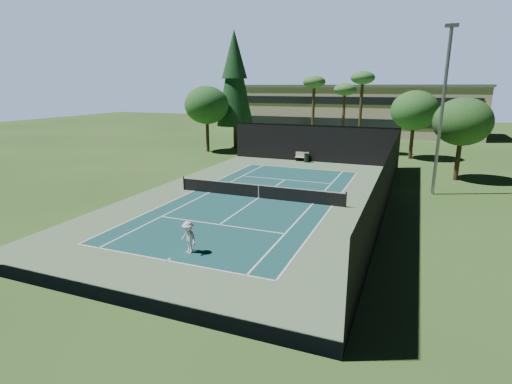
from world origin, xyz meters
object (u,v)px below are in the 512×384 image
player (188,237)px  tennis_ball_a (131,245)px  park_bench (302,156)px  tennis_ball_c (279,187)px  tennis_ball_d (203,180)px  tennis_net (259,191)px  tennis_ball_b (223,187)px  trash_bin (306,158)px

player → tennis_ball_a: player is taller
tennis_ball_a → park_bench: (1.73, 26.81, 0.52)m
tennis_ball_c → tennis_ball_d: (-7.10, -0.03, 0.00)m
tennis_net → park_bench: bearing=93.8°
tennis_net → park_bench: tennis_net is taller
player → tennis_ball_b: player is taller
tennis_ball_a → tennis_ball_d: tennis_ball_d is taller
tennis_ball_b → tennis_ball_a: bearing=-84.9°
tennis_ball_a → tennis_ball_b: 13.12m
tennis_ball_c → trash_bin: trash_bin is taller
tennis_ball_a → tennis_ball_c: (3.18, 14.58, 0.00)m
tennis_ball_a → tennis_ball_d: (-3.92, 14.55, 0.01)m
player → tennis_ball_c: player is taller
tennis_net → trash_bin: 15.34m
tennis_ball_c → park_bench: 12.33m
tennis_ball_b → park_bench: size_ratio=0.04×
tennis_ball_b → trash_bin: trash_bin is taller
tennis_ball_a → tennis_ball_c: 14.92m
tennis_ball_b → tennis_ball_c: 4.60m
tennis_ball_a → trash_bin: (2.35, 26.35, 0.45)m
tennis_ball_d → park_bench: park_bench is taller
tennis_ball_b → park_bench: (2.90, 13.74, 0.52)m
tennis_ball_c → trash_bin: (-0.83, 11.78, 0.44)m
tennis_ball_c → trash_bin: 11.81m
tennis_ball_c → park_bench: park_bench is taller
tennis_ball_a → player: bearing=6.2°
tennis_ball_c → trash_bin: bearing=94.0°
tennis_net → player: (0.49, -10.67, 0.27)m
tennis_ball_b → tennis_ball_d: 3.12m
player → park_bench: bearing=117.7°
tennis_ball_d → trash_bin: bearing=62.0°
tennis_ball_b → tennis_ball_c: bearing=19.1°
tennis_ball_d → trash_bin: (6.27, 11.80, 0.44)m
tennis_ball_a → tennis_ball_d: size_ratio=0.81×
tennis_ball_c → tennis_ball_d: 7.10m
tennis_ball_a → trash_bin: trash_bin is taller
tennis_net → tennis_ball_a: size_ratio=215.24×
tennis_net → tennis_ball_b: (-3.96, 2.05, -0.53)m
trash_bin → player: bearing=-88.0°
tennis_net → tennis_ball_a: (-2.79, -11.02, -0.53)m
tennis_net → tennis_ball_b: 4.49m
tennis_net → tennis_ball_c: 3.61m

